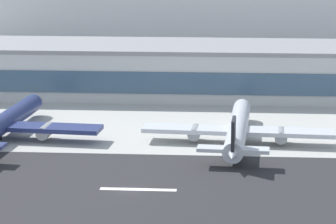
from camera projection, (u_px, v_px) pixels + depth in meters
ground_plane at (131, 190)px, 126.33m from camera, size 1400.00×1400.00×0.00m
runway_strip at (131, 190)px, 126.67m from camera, size 800.00×39.44×0.08m
runway_centreline_dash_4 at (138, 189)px, 126.58m from camera, size 12.00×1.20×0.01m
terminal_building at (144, 69)px, 197.08m from camera, size 178.10×24.88×12.18m
airliner_gold_tail_gate_1 at (0, 126)px, 155.18m from camera, size 39.23×42.64×8.90m
airliner_black_tail_gate_2 at (237, 130)px, 152.17m from camera, size 36.32×40.69×8.49m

